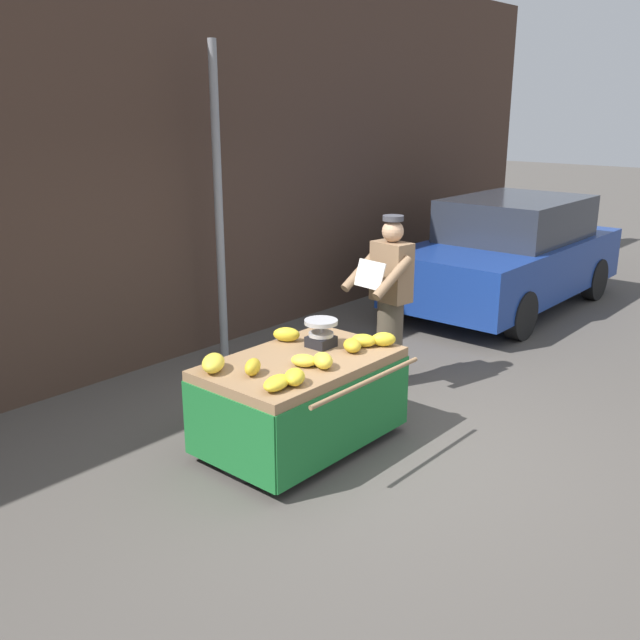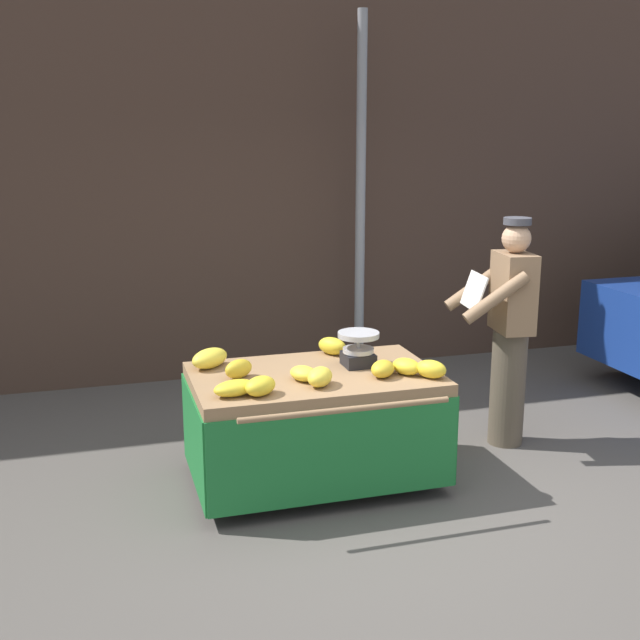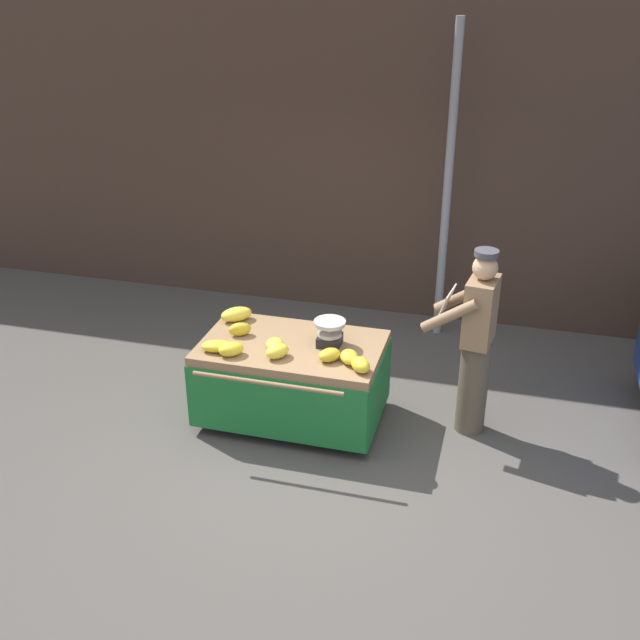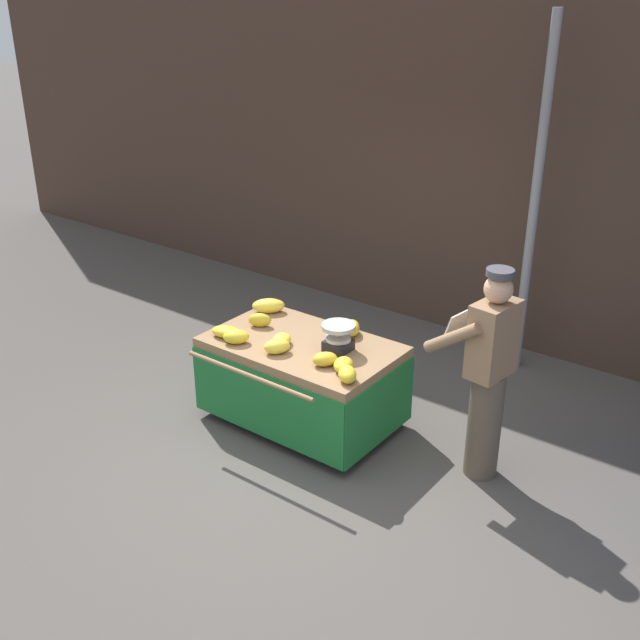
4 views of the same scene
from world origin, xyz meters
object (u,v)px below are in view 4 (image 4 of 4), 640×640
Objects in this scene: banana_cart at (302,365)px; banana_bunch_2 at (343,365)px; banana_bunch_5 at (236,337)px; vendor_person at (488,374)px; banana_bunch_0 at (227,332)px; banana_bunch_1 at (277,346)px; banana_bunch_4 at (268,306)px; banana_bunch_9 at (325,359)px; street_pole at (534,204)px; banana_bunch_8 at (347,374)px; banana_bunch_7 at (260,320)px; weighing_scale at (338,337)px; banana_bunch_6 at (352,328)px; banana_bunch_3 at (282,340)px.

banana_bunch_2 is (0.57, -0.20, 0.27)m from banana_cart.
banana_bunch_5 is at bearing -171.93° from banana_bunch_2.
banana_bunch_2 is 0.12× the size of vendor_person.
banana_cart is at bearing 161.08° from banana_bunch_2.
banana_bunch_0 is 0.54m from banana_bunch_1.
banana_cart is at bearing -26.45° from banana_bunch_4.
banana_cart is at bearing 152.56° from banana_bunch_9.
street_pole is 3.01m from banana_bunch_5.
vendor_person is (2.21, -0.06, 0.04)m from banana_bunch_4.
banana_bunch_1 is 0.73m from banana_bunch_8.
banana_bunch_1 reaches higher than banana_bunch_8.
banana_bunch_9 is at bearing -26.83° from banana_bunch_4.
banana_bunch_4 reaches higher than banana_bunch_7.
banana_bunch_4 is at bearing 165.67° from weighing_scale.
street_pole is 14.55× the size of banana_bunch_6.
banana_bunch_7 is (-0.39, 0.17, 0.02)m from banana_bunch_3.
banana_bunch_1 is 1.08× the size of banana_bunch_9.
banana_bunch_2 is 1.02× the size of banana_bunch_8.
weighing_scale reaches higher than banana_bunch_1.
banana_bunch_5 is 0.38m from banana_bunch_7.
banana_bunch_7 is at bearing -63.26° from banana_bunch_4.
weighing_scale is 0.98m from banana_bunch_0.
banana_cart is 0.77m from banana_bunch_4.
banana_bunch_6 is at bearing 104.62° from banana_bunch_9.
banana_bunch_1 is 0.94× the size of banana_bunch_6.
banana_bunch_0 is 1.27m from banana_bunch_8.
weighing_scale is 0.33m from banana_bunch_6.
banana_bunch_2 is at bearing -5.30° from banana_bunch_3.
banana_cart is at bearing 81.45° from banana_bunch_1.
weighing_scale reaches higher than banana_bunch_8.
weighing_scale is at bearing -171.45° from vendor_person.
banana_bunch_2 is at bearing -47.87° from weighing_scale.
banana_bunch_3 is 1.02× the size of banana_bunch_9.
banana_bunch_8 is at bearing -16.35° from banana_bunch_7.
banana_bunch_8 is (0.36, -0.38, -0.06)m from weighing_scale.
banana_bunch_7 is at bearing 75.62° from banana_bunch_0.
banana_bunch_3 is (-0.44, -0.20, -0.07)m from weighing_scale.
banana_bunch_7 reaches higher than banana_bunch_5.
banana_bunch_5 is at bearing -170.38° from banana_bunch_1.
banana_bunch_0 is 0.99m from banana_bunch_9.
weighing_scale reaches higher than banana_cart.
banana_bunch_5 is at bearing -72.69° from banana_bunch_4.
banana_bunch_6 is at bearing 122.50° from banana_bunch_8.
banana_bunch_3 is at bearing 19.40° from banana_bunch_0.
banana_bunch_9 is 1.26m from vendor_person.
banana_bunch_7 reaches higher than banana_bunch_3.
weighing_scale is at bearing 2.43° from banana_bunch_7.
banana_bunch_4 is at bearing 139.65° from banana_bunch_3.
banana_bunch_1 is at bearing 2.94° from banana_bunch_0.
banana_bunch_1 is 0.45m from banana_bunch_9.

